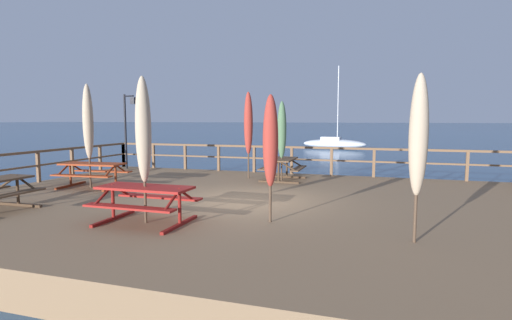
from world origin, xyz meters
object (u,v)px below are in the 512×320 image
object	(u,v)px
patio_umbrella_tall_back_right	(270,142)
sailboat_distant	(334,143)
picnic_table_back_left	(145,196)
lamp_post_hooked	(128,120)
patio_umbrella_short_back	(248,124)
patio_umbrella_tall_mid_right	(88,122)
picnic_table_mid_right	(283,165)
patio_umbrella_tall_back_left	(419,136)
patio_umbrella_short_front	(282,130)
patio_umbrella_tall_front	(143,130)
picnic_table_mid_left	(92,170)

from	to	relation	value
patio_umbrella_tall_back_right	sailboat_distant	size ratio (longest dim) A/B	0.34
picnic_table_back_left	lamp_post_hooked	size ratio (longest dim) A/B	0.62
patio_umbrella_short_back	patio_umbrella_tall_mid_right	world-z (taller)	patio_umbrella_tall_mid_right
picnic_table_mid_right	sailboat_distant	xyz separation A→B (m)	(-1.09, 24.68, -0.70)
picnic_table_back_left	patio_umbrella_tall_back_left	world-z (taller)	patio_umbrella_tall_back_left
patio_umbrella_short_front	lamp_post_hooked	size ratio (longest dim) A/B	0.87
lamp_post_hooked	picnic_table_mid_right	bearing A→B (deg)	-8.96
patio_umbrella_tall_front	sailboat_distant	distance (m)	31.28
patio_umbrella_tall_mid_right	picnic_table_back_left	bearing A→B (deg)	-38.25
patio_umbrella_tall_back_left	lamp_post_hooked	size ratio (longest dim) A/B	0.92
lamp_post_hooked	sailboat_distant	bearing A→B (deg)	75.70
picnic_table_mid_left	patio_umbrella_short_back	size ratio (longest dim) A/B	0.67
patio_umbrella_tall_front	picnic_table_back_left	bearing A→B (deg)	-135.94
patio_umbrella_short_front	patio_umbrella_tall_back_right	size ratio (longest dim) A/B	1.04
patio_umbrella_tall_back_right	sailboat_distant	world-z (taller)	sailboat_distant
picnic_table_back_left	sailboat_distant	distance (m)	31.22
patio_umbrella_tall_front	picnic_table_mid_right	bearing A→B (deg)	78.49
patio_umbrella_short_back	patio_umbrella_tall_mid_right	distance (m)	5.34
patio_umbrella_tall_mid_right	sailboat_distant	size ratio (longest dim) A/B	0.42
picnic_table_mid_left	sailboat_distant	size ratio (longest dim) A/B	0.27
picnic_table_mid_left	patio_umbrella_tall_mid_right	xyz separation A→B (m)	(-0.03, -0.08, 1.50)
sailboat_distant	patio_umbrella_tall_mid_right	bearing A→B (deg)	-98.81
picnic_table_mid_left	patio_umbrella_short_back	bearing A→B (deg)	39.23
patio_umbrella_short_back	sailboat_distant	size ratio (longest dim) A/B	0.41
patio_umbrella_short_back	patio_umbrella_tall_mid_right	size ratio (longest dim) A/B	0.97
patio_umbrella_tall_front	sailboat_distant	bearing A→B (deg)	89.55
picnic_table_mid_right	patio_umbrella_tall_front	world-z (taller)	patio_umbrella_tall_front
patio_umbrella_short_front	picnic_table_mid_right	bearing A→B (deg)	37.23
picnic_table_mid_right	patio_umbrella_short_back	xyz separation A→B (m)	(-1.32, 0.10, 1.44)
patio_umbrella_short_front	lamp_post_hooked	bearing A→B (deg)	170.74
patio_umbrella_tall_mid_right	patio_umbrella_short_front	bearing A→B (deg)	31.34
patio_umbrella_tall_back_left	patio_umbrella_tall_back_right	bearing A→B (deg)	168.24
picnic_table_mid_left	patio_umbrella_tall_front	distance (m)	5.41
patio_umbrella_tall_front	patio_umbrella_tall_back_right	world-z (taller)	patio_umbrella_tall_front
patio_umbrella_tall_back_left	lamp_post_hooked	bearing A→B (deg)	146.16
picnic_table_back_left	lamp_post_hooked	xyz separation A→B (m)	(-5.76, 7.65, 1.55)
picnic_table_mid_left	patio_umbrella_tall_back_right	world-z (taller)	patio_umbrella_tall_back_right
picnic_table_back_left	patio_umbrella_tall_front	world-z (taller)	patio_umbrella_tall_front
picnic_table_back_left	patio_umbrella_tall_front	distance (m)	1.36
picnic_table_mid_right	patio_umbrella_short_front	distance (m)	1.21
lamp_post_hooked	picnic_table_mid_left	bearing A→B (deg)	-68.71
picnic_table_back_left	patio_umbrella_tall_mid_right	distance (m)	5.42
patio_umbrella_tall_mid_right	patio_umbrella_tall_back_right	bearing A→B (deg)	-19.90
picnic_table_mid_left	patio_umbrella_tall_front	world-z (taller)	patio_umbrella_tall_front
patio_umbrella_tall_mid_right	patio_umbrella_tall_back_right	size ratio (longest dim) A/B	1.22
picnic_table_back_left	lamp_post_hooked	bearing A→B (deg)	126.97
picnic_table_back_left	picnic_table_mid_left	size ratio (longest dim) A/B	0.94
patio_umbrella_short_back	patio_umbrella_short_front	bearing A→B (deg)	-5.82
picnic_table_mid_left	sailboat_distant	bearing A→B (deg)	81.22
sailboat_distant	patio_umbrella_tall_front	bearing A→B (deg)	-90.45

